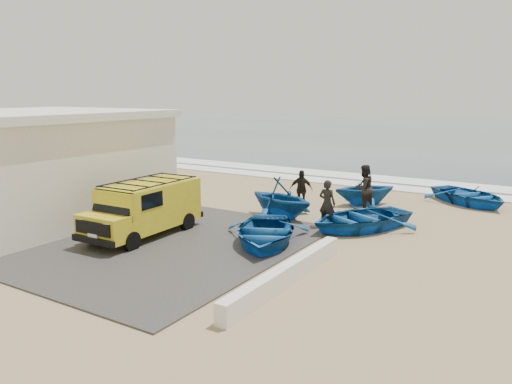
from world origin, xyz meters
The scene contains 16 objects.
ground centered at (0.00, 0.00, 0.00)m, with size 160.00×160.00×0.00m, color #9F855C.
slab centered at (-2.00, -2.00, 0.03)m, with size 12.00×10.00×0.05m, color #3E3C39.
ocean centered at (0.00, 56.00, 0.00)m, with size 180.00×88.00×0.01m, color #385166.
surf_line centered at (0.00, 12.00, 0.03)m, with size 180.00×1.60×0.06m, color white.
surf_wash centered at (0.00, 14.50, 0.02)m, with size 180.00×2.20×0.04m, color white.
building centered at (-7.50, -2.00, 2.16)m, with size 8.40×9.40×4.30m.
parapet centered at (5.00, -3.00, 0.28)m, with size 0.35×6.00×0.55m, color silver.
van centered at (-1.46, -1.58, 1.06)m, with size 1.97×4.64×1.97m.
boat_near_left centered at (2.66, -0.23, 0.43)m, with size 2.95×4.13×0.86m, color #14549D.
boat_near_right centered at (4.70, 3.22, 0.44)m, with size 3.03×4.24×0.88m, color #14549D.
boat_mid_left centered at (1.30, 3.28, 0.83)m, with size 2.72×3.15×1.66m, color #14549D.
boat_far_left centered at (3.41, 7.35, 0.77)m, with size 2.52×2.92×1.54m, color #14549D.
boat_far_right centered at (7.42, 9.97, 0.41)m, with size 2.86×4.01×0.83m, color #14549D.
fisherman_front centered at (3.51, 2.94, 0.91)m, with size 0.66×0.43×1.81m, color black.
fisherman_middle centered at (3.73, 6.29, 0.99)m, with size 0.97×0.75×1.99m, color black.
fisherman_back centered at (1.30, 5.11, 0.86)m, with size 1.01×0.42×1.72m, color black.
Camera 1 is at (10.95, -14.07, 5.01)m, focal length 35.00 mm.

